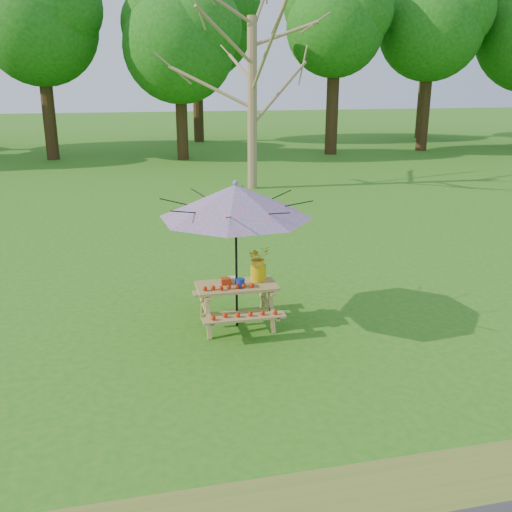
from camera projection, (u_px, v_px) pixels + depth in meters
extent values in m
cylinder|color=#866149|center=(252.00, 105.00, 18.85)|extent=(0.44, 0.44, 5.53)
cube|color=#9B7E46|center=(237.00, 286.00, 8.58)|extent=(1.20, 0.62, 0.04)
cube|color=#9B7E46|center=(244.00, 318.00, 8.15)|extent=(1.20, 0.22, 0.04)
cube|color=#9B7E46|center=(230.00, 291.00, 9.17)|extent=(1.20, 0.22, 0.04)
cylinder|color=black|center=(236.00, 256.00, 8.43)|extent=(0.04, 0.04, 2.25)
cone|color=teal|center=(236.00, 201.00, 8.19)|extent=(2.80, 2.80, 0.48)
sphere|color=teal|center=(235.00, 183.00, 8.11)|extent=(0.08, 0.08, 0.08)
cube|color=red|center=(226.00, 281.00, 8.57)|extent=(0.14, 0.12, 0.10)
cylinder|color=navy|center=(240.00, 283.00, 8.45)|extent=(0.13, 0.13, 0.13)
cube|color=white|center=(233.00, 279.00, 8.70)|extent=(0.13, 0.13, 0.07)
cylinder|color=gold|center=(258.00, 273.00, 8.73)|extent=(0.24, 0.24, 0.24)
imported|color=yellow|center=(258.00, 258.00, 8.66)|extent=(0.40, 0.38, 0.36)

